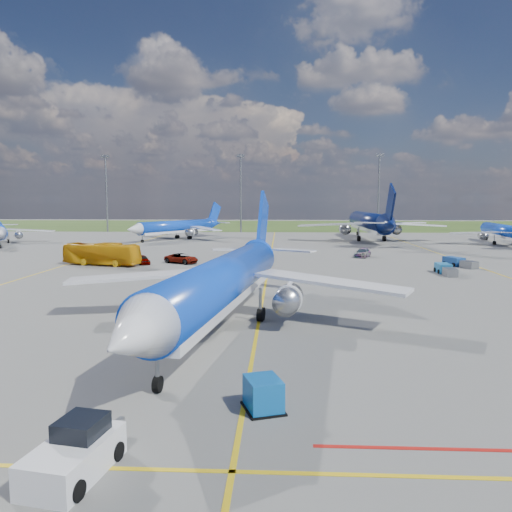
{
  "coord_description": "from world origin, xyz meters",
  "views": [
    {
      "loc": [
        1.67,
        -36.69,
        9.64
      ],
      "look_at": [
        -0.76,
        12.85,
        4.0
      ],
      "focal_mm": 35.0,
      "sensor_mm": 36.0,
      "label": 1
    }
  ],
  "objects_px": {
    "main_airliner": "(223,327)",
    "service_car_c": "(363,253)",
    "pushback_tug": "(75,453)",
    "service_car_a": "(142,259)",
    "baggage_tug_c": "(258,251)",
    "baggage_tug_e": "(459,263)",
    "apron_bus": "(102,254)",
    "service_car_b": "(182,258)",
    "uld_container": "(263,394)",
    "bg_jet_n": "(369,240)",
    "bg_jet_nnw": "(177,239)",
    "bg_jet_ne": "(501,244)",
    "baggage_tug_w": "(446,270)"
  },
  "relations": [
    {
      "from": "main_airliner",
      "to": "service_car_c",
      "type": "bearing_deg",
      "value": 77.11
    },
    {
      "from": "service_car_c",
      "to": "pushback_tug",
      "type": "bearing_deg",
      "value": -84.71
    },
    {
      "from": "service_car_a",
      "to": "baggage_tug_c",
      "type": "distance_m",
      "value": 22.46
    },
    {
      "from": "service_car_c",
      "to": "baggage_tug_e",
      "type": "relative_size",
      "value": 0.86
    },
    {
      "from": "pushback_tug",
      "to": "apron_bus",
      "type": "xyz_separation_m",
      "value": [
        -19.08,
        55.37,
        0.9
      ]
    },
    {
      "from": "service_car_b",
      "to": "uld_container",
      "type": "bearing_deg",
      "value": -138.33
    },
    {
      "from": "main_airliner",
      "to": "baggage_tug_c",
      "type": "relative_size",
      "value": 7.81
    },
    {
      "from": "bg_jet_n",
      "to": "apron_bus",
      "type": "relative_size",
      "value": 4.01
    },
    {
      "from": "bg_jet_n",
      "to": "main_airliner",
      "type": "height_order",
      "value": "bg_jet_n"
    },
    {
      "from": "service_car_a",
      "to": "service_car_b",
      "type": "distance_m",
      "value": 5.84
    },
    {
      "from": "bg_jet_n",
      "to": "service_car_c",
      "type": "relative_size",
      "value": 9.56
    },
    {
      "from": "bg_jet_nnw",
      "to": "main_airliner",
      "type": "relative_size",
      "value": 0.85
    },
    {
      "from": "service_car_a",
      "to": "service_car_b",
      "type": "xyz_separation_m",
      "value": [
        5.7,
        1.26,
        0.05
      ]
    },
    {
      "from": "service_car_c",
      "to": "bg_jet_ne",
      "type": "bearing_deg",
      "value": 60.16
    },
    {
      "from": "main_airliner",
      "to": "baggage_tug_e",
      "type": "height_order",
      "value": "main_airliner"
    },
    {
      "from": "bg_jet_nnw",
      "to": "service_car_c",
      "type": "xyz_separation_m",
      "value": [
        38.81,
        -35.11,
        0.72
      ]
    },
    {
      "from": "bg_jet_ne",
      "to": "apron_bus",
      "type": "distance_m",
      "value": 83.53
    },
    {
      "from": "main_airliner",
      "to": "apron_bus",
      "type": "relative_size",
      "value": 3.31
    },
    {
      "from": "bg_jet_ne",
      "to": "baggage_tug_c",
      "type": "distance_m",
      "value": 56.31
    },
    {
      "from": "service_car_c",
      "to": "baggage_tug_e",
      "type": "height_order",
      "value": "service_car_c"
    },
    {
      "from": "pushback_tug",
      "to": "baggage_tug_c",
      "type": "distance_m",
      "value": 71.94
    },
    {
      "from": "bg_jet_nnw",
      "to": "uld_container",
      "type": "height_order",
      "value": "bg_jet_nnw"
    },
    {
      "from": "main_airliner",
      "to": "apron_bus",
      "type": "bearing_deg",
      "value": 130.28
    },
    {
      "from": "bg_jet_nnw",
      "to": "baggage_tug_c",
      "type": "bearing_deg",
      "value": -24.11
    },
    {
      "from": "service_car_a",
      "to": "baggage_tug_e",
      "type": "bearing_deg",
      "value": -32.07
    },
    {
      "from": "bg_jet_n",
      "to": "bg_jet_ne",
      "type": "xyz_separation_m",
      "value": [
        26.79,
        -9.28,
        0.0
      ]
    },
    {
      "from": "apron_bus",
      "to": "service_car_a",
      "type": "relative_size",
      "value": 2.93
    },
    {
      "from": "main_airliner",
      "to": "baggage_tug_w",
      "type": "relative_size",
      "value": 7.03
    },
    {
      "from": "bg_jet_ne",
      "to": "bg_jet_nnw",
      "type": "bearing_deg",
      "value": -0.59
    },
    {
      "from": "main_airliner",
      "to": "baggage_tug_w",
      "type": "distance_m",
      "value": 38.4
    },
    {
      "from": "baggage_tug_e",
      "to": "baggage_tug_w",
      "type": "bearing_deg",
      "value": -143.97
    },
    {
      "from": "service_car_c",
      "to": "baggage_tug_c",
      "type": "relative_size",
      "value": 0.99
    },
    {
      "from": "service_car_a",
      "to": "baggage_tug_c",
      "type": "bearing_deg",
      "value": 10.75
    },
    {
      "from": "bg_jet_ne",
      "to": "service_car_a",
      "type": "xyz_separation_m",
      "value": [
        -68.5,
        -37.07,
        0.69
      ]
    },
    {
      "from": "apron_bus",
      "to": "service_car_b",
      "type": "xyz_separation_m",
      "value": [
        11.3,
        2.71,
        -0.91
      ]
    },
    {
      "from": "baggage_tug_c",
      "to": "baggage_tug_e",
      "type": "distance_m",
      "value": 33.6
    },
    {
      "from": "bg_jet_ne",
      "to": "main_airliner",
      "type": "relative_size",
      "value": 0.8
    },
    {
      "from": "uld_container",
      "to": "baggage_tug_w",
      "type": "bearing_deg",
      "value": 43.69
    },
    {
      "from": "bg_jet_n",
      "to": "uld_container",
      "type": "xyz_separation_m",
      "value": [
        -21.79,
        -97.46,
        0.74
      ]
    },
    {
      "from": "bg_jet_ne",
      "to": "pushback_tug",
      "type": "xyz_separation_m",
      "value": [
        -55.02,
        -93.88,
        0.75
      ]
    },
    {
      "from": "pushback_tug",
      "to": "baggage_tug_c",
      "type": "height_order",
      "value": "pushback_tug"
    },
    {
      "from": "pushback_tug",
      "to": "baggage_tug_c",
      "type": "bearing_deg",
      "value": 97.72
    },
    {
      "from": "bg_jet_nnw",
      "to": "uld_container",
      "type": "distance_m",
      "value": 100.07
    },
    {
      "from": "bg_jet_n",
      "to": "service_car_c",
      "type": "distance_m",
      "value": 36.21
    },
    {
      "from": "baggage_tug_w",
      "to": "pushback_tug",
      "type": "bearing_deg",
      "value": -118.85
    },
    {
      "from": "main_airliner",
      "to": "bg_jet_n",
      "type": "bearing_deg",
      "value": 81.08
    },
    {
      "from": "pushback_tug",
      "to": "uld_container",
      "type": "height_order",
      "value": "pushback_tug"
    },
    {
      "from": "service_car_a",
      "to": "bg_jet_nnw",
      "type": "bearing_deg",
      "value": 64.02
    },
    {
      "from": "pushback_tug",
      "to": "uld_container",
      "type": "distance_m",
      "value": 8.6
    },
    {
      "from": "baggage_tug_e",
      "to": "bg_jet_n",
      "type": "bearing_deg",
      "value": 71.97
    }
  ]
}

